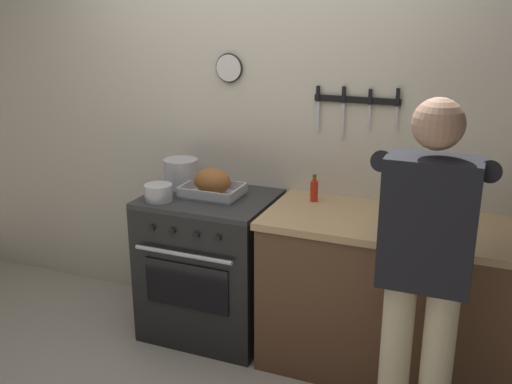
# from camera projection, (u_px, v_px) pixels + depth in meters

# --- Properties ---
(wall_back) EXTENTS (6.00, 0.13, 2.60)m
(wall_back) POSITION_uv_depth(u_px,v_px,m) (265.00, 122.00, 3.65)
(wall_back) COLOR beige
(wall_back) RESTS_ON ground
(counter_block) EXTENTS (2.03, 0.65, 0.90)m
(counter_block) POSITION_uv_depth(u_px,v_px,m) (450.00, 306.00, 3.16)
(counter_block) COLOR brown
(counter_block) RESTS_ON ground
(stove) EXTENTS (0.76, 0.67, 0.90)m
(stove) POSITION_uv_depth(u_px,v_px,m) (211.00, 265.00, 3.67)
(stove) COLOR black
(stove) RESTS_ON ground
(person_cook) EXTENTS (0.51, 0.63, 1.66)m
(person_cook) POSITION_uv_depth(u_px,v_px,m) (426.00, 262.00, 2.51)
(person_cook) COLOR #C6B793
(person_cook) RESTS_ON ground
(roasting_pan) EXTENTS (0.35, 0.26, 0.17)m
(roasting_pan) POSITION_uv_depth(u_px,v_px,m) (212.00, 184.00, 3.53)
(roasting_pan) COLOR #B7B7BC
(roasting_pan) RESTS_ON stove
(stock_pot) EXTENTS (0.21, 0.21, 0.18)m
(stock_pot) POSITION_uv_depth(u_px,v_px,m) (181.00, 173.00, 3.69)
(stock_pot) COLOR #B7B7BC
(stock_pot) RESTS_ON stove
(saucepan) EXTENTS (0.16, 0.16, 0.10)m
(saucepan) POSITION_uv_depth(u_px,v_px,m) (159.00, 192.00, 3.45)
(saucepan) COLOR #B7B7BC
(saucepan) RESTS_ON stove
(cutting_board) EXTENTS (0.36, 0.24, 0.02)m
(cutting_board) POSITION_uv_depth(u_px,v_px,m) (435.00, 227.00, 3.02)
(cutting_board) COLOR tan
(cutting_board) RESTS_ON counter_block
(bottle_hot_sauce) EXTENTS (0.05, 0.05, 0.16)m
(bottle_hot_sauce) POSITION_uv_depth(u_px,v_px,m) (314.00, 190.00, 3.43)
(bottle_hot_sauce) COLOR red
(bottle_hot_sauce) RESTS_ON counter_block
(bottle_vinegar) EXTENTS (0.06, 0.06, 0.24)m
(bottle_vinegar) POSITION_uv_depth(u_px,v_px,m) (390.00, 200.00, 3.16)
(bottle_vinegar) COLOR #997F4C
(bottle_vinegar) RESTS_ON counter_block
(bottle_dish_soap) EXTENTS (0.06, 0.06, 0.21)m
(bottle_dish_soap) POSITION_uv_depth(u_px,v_px,m) (425.00, 195.00, 3.28)
(bottle_dish_soap) COLOR #338CCC
(bottle_dish_soap) RESTS_ON counter_block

